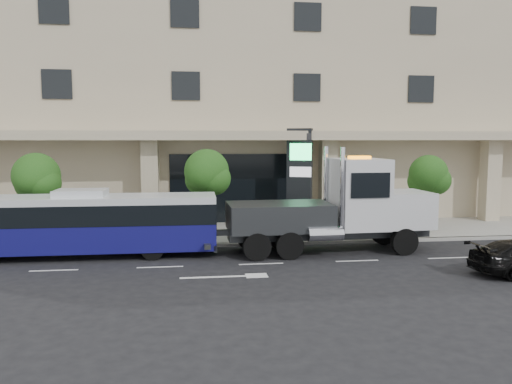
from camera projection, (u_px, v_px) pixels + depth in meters
ground at (256, 255)px, 21.53m from camera, size 120.00×120.00×0.00m
sidewalk at (244, 232)px, 26.45m from camera, size 120.00×6.00×0.15m
curb at (251, 244)px, 23.49m from camera, size 120.00×0.30×0.15m
convention_center at (229, 70)px, 35.69m from camera, size 60.00×17.60×20.00m
tree_left at (37, 179)px, 23.49m from camera, size 2.27×2.20×4.22m
tree_mid at (207, 175)px, 24.48m from camera, size 2.28×2.20×4.38m
tree_right at (429, 177)px, 25.95m from camera, size 2.10×2.00×4.04m
city_bus at (82, 223)px, 21.20m from camera, size 11.39×2.49×2.88m
tow_truck at (339, 209)px, 22.12m from camera, size 10.26×2.83×4.67m
signage_pylon at (299, 177)px, 27.34m from camera, size 1.43×1.00×5.44m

